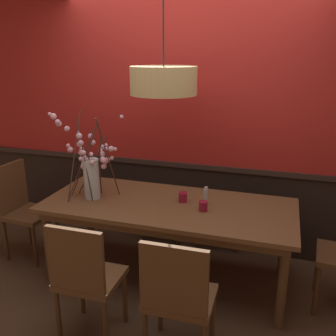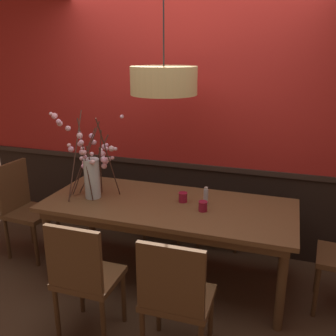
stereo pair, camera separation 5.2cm
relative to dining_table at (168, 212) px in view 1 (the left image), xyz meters
The scene contains 13 objects.
ground_plane 0.67m from the dining_table, ahead, with size 24.00×24.00×0.00m, color #4C3321.
back_wall 1.01m from the dining_table, 90.00° to the left, with size 4.85×0.14×2.68m.
dining_table is the anchor object (origin of this frame).
chair_far_side_left 0.93m from the dining_table, 108.48° to the left, with size 0.46×0.43×0.94m.
chair_far_side_right 0.94m from the dining_table, 70.41° to the left, with size 0.47×0.43×0.93m.
chair_near_side_right 0.98m from the dining_table, 68.87° to the right, with size 0.46×0.39×0.92m.
chair_near_side_left 0.96m from the dining_table, 109.49° to the right, with size 0.43×0.39×0.93m.
chair_head_west_end 1.52m from the dining_table, behind, with size 0.44×0.43×0.96m.
vase_with_blossoms 0.78m from the dining_table, behind, with size 0.72×0.42×0.77m.
candle_holder_nearer_center 0.35m from the dining_table, 10.60° to the right, with size 0.08×0.08×0.09m.
candle_holder_nearer_edge 0.18m from the dining_table, 33.55° to the left, with size 0.08×0.08×0.09m.
condiment_bottle 0.36m from the dining_table, 15.66° to the left, with size 0.04×0.04×0.16m.
pendant_lamp 1.12m from the dining_table, 125.33° to the left, with size 0.55×0.55×1.02m.
Camera 1 is at (0.90, -2.85, 2.01)m, focal length 39.82 mm.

